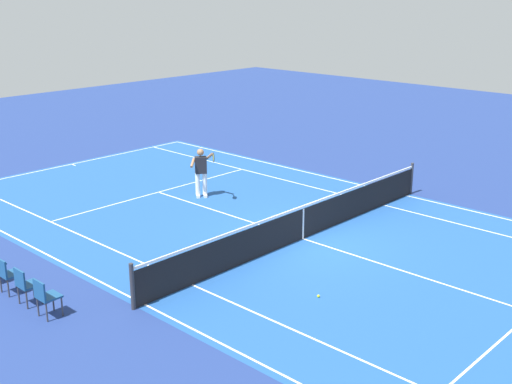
{
  "coord_description": "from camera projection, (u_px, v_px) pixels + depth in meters",
  "views": [
    {
      "loc": [
        -10.76,
        13.35,
        6.67
      ],
      "look_at": [
        1.98,
        -0.21,
        0.9
      ],
      "focal_mm": 45.93,
      "sensor_mm": 36.0,
      "label": 1
    }
  ],
  "objects": [
    {
      "name": "spectator_chair_1",
      "position": [
        25.0,
        283.0,
        14.3
      ],
      "size": [
        0.44,
        0.44,
        0.88
      ],
      "color": "#38383D",
      "rests_on": "ground_plane"
    },
    {
      "name": "court_slab",
      "position": [
        302.0,
        239.0,
        18.3
      ],
      "size": [
        24.2,
        11.4,
        0.0
      ],
      "primitive_type": "cube",
      "color": "#1E4C93",
      "rests_on": "ground_plane"
    },
    {
      "name": "court_line_markings",
      "position": [
        302.0,
        239.0,
        18.3
      ],
      "size": [
        23.85,
        11.05,
        0.01
      ],
      "color": "white",
      "rests_on": "ground_plane"
    },
    {
      "name": "spectator_chair_0",
      "position": [
        45.0,
        295.0,
        13.76
      ],
      "size": [
        0.44,
        0.44,
        0.88
      ],
      "color": "#38383D",
      "rests_on": "ground_plane"
    },
    {
      "name": "tennis_net",
      "position": [
        303.0,
        222.0,
        18.15
      ],
      "size": [
        0.1,
        11.7,
        1.08
      ],
      "color": "#2D2D33",
      "rests_on": "ground_plane"
    },
    {
      "name": "tennis_ball",
      "position": [
        318.0,
        296.0,
        14.8
      ],
      "size": [
        0.07,
        0.07,
        0.07
      ],
      "primitive_type": "sphere",
      "color": "#CCE01E",
      "rests_on": "ground_plane"
    },
    {
      "name": "tennis_player_near",
      "position": [
        201.0,
        170.0,
        21.72
      ],
      "size": [
        1.17,
        0.75,
        1.7
      ],
      "color": "white",
      "rests_on": "ground_plane"
    },
    {
      "name": "spectator_chair_2",
      "position": [
        7.0,
        273.0,
        14.85
      ],
      "size": [
        0.44,
        0.44,
        0.88
      ],
      "color": "#38383D",
      "rests_on": "ground_plane"
    },
    {
      "name": "ground_plane",
      "position": [
        302.0,
        239.0,
        18.3
      ],
      "size": [
        60.0,
        60.0,
        0.0
      ],
      "primitive_type": "plane",
      "color": "navy"
    }
  ]
}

